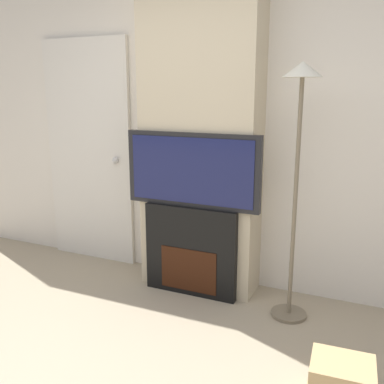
# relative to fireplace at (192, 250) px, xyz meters

# --- Properties ---
(wall_back) EXTENTS (6.00, 0.06, 2.70)m
(wall_back) POSITION_rel_fireplace_xyz_m (0.00, 0.37, 0.99)
(wall_back) COLOR silver
(wall_back) RESTS_ON ground_plane
(chimney_breast) EXTENTS (0.96, 0.34, 2.70)m
(chimney_breast) POSITION_rel_fireplace_xyz_m (0.00, 0.17, 0.99)
(chimney_breast) COLOR beige
(chimney_breast) RESTS_ON ground_plane
(fireplace) EXTENTS (0.77, 0.15, 0.73)m
(fireplace) POSITION_rel_fireplace_xyz_m (0.00, 0.00, 0.00)
(fireplace) COLOR black
(fireplace) RESTS_ON ground_plane
(television) EXTENTS (1.10, 0.07, 0.58)m
(television) POSITION_rel_fireplace_xyz_m (0.00, -0.00, 0.66)
(television) COLOR black
(television) RESTS_ON fireplace
(floor_lamp) EXTENTS (0.26, 0.26, 1.81)m
(floor_lamp) POSITION_rel_fireplace_xyz_m (0.81, -0.06, 0.97)
(floor_lamp) COLOR #726651
(floor_lamp) RESTS_ON ground_plane
(entry_door) EXTENTS (0.92, 0.09, 2.09)m
(entry_door) POSITION_rel_fireplace_xyz_m (-1.21, 0.32, 0.68)
(entry_door) COLOR silver
(entry_door) RESTS_ON ground_plane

